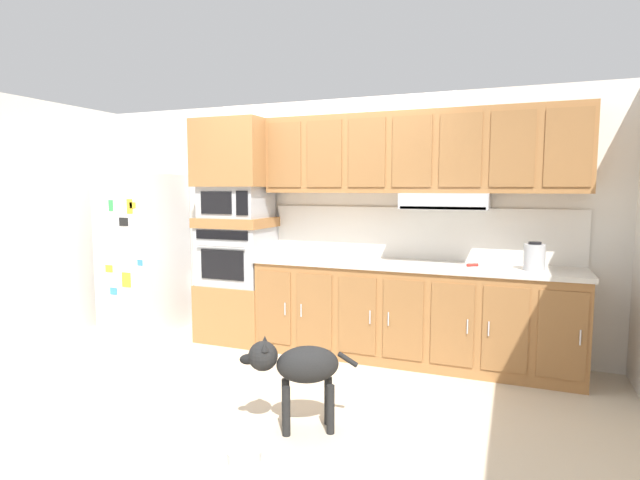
# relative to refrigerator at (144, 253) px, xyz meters

# --- Properties ---
(ground_plane) EXTENTS (9.60, 9.60, 0.00)m
(ground_plane) POSITION_rel_refrigerator_xyz_m (2.10, -0.68, -0.88)
(ground_plane) COLOR beige
(back_kitchen_wall) EXTENTS (6.20, 0.12, 2.50)m
(back_kitchen_wall) POSITION_rel_refrigerator_xyz_m (2.10, 0.43, 0.37)
(back_kitchen_wall) COLOR silver
(back_kitchen_wall) RESTS_ON ground
(side_panel_left) EXTENTS (0.12, 7.10, 2.50)m
(side_panel_left) POSITION_rel_refrigerator_xyz_m (-0.70, -0.68, 0.37)
(side_panel_left) COLOR silver
(side_panel_left) RESTS_ON ground
(refrigerator) EXTENTS (0.76, 0.73, 1.76)m
(refrigerator) POSITION_rel_refrigerator_xyz_m (0.00, 0.00, 0.00)
(refrigerator) COLOR white
(refrigerator) RESTS_ON ground
(oven_base_cabinet) EXTENTS (0.74, 0.62, 0.60)m
(oven_base_cabinet) POSITION_rel_refrigerator_xyz_m (1.18, 0.07, -0.58)
(oven_base_cabinet) COLOR #996638
(oven_base_cabinet) RESTS_ON ground
(built_in_oven) EXTENTS (0.70, 0.62, 0.60)m
(built_in_oven) POSITION_rel_refrigerator_xyz_m (1.18, 0.07, 0.02)
(built_in_oven) COLOR #A8AAAF
(built_in_oven) RESTS_ON oven_base_cabinet
(appliance_mid_shelf) EXTENTS (0.74, 0.62, 0.10)m
(appliance_mid_shelf) POSITION_rel_refrigerator_xyz_m (1.18, 0.07, 0.37)
(appliance_mid_shelf) COLOR #996638
(appliance_mid_shelf) RESTS_ON built_in_oven
(microwave) EXTENTS (0.64, 0.54, 0.32)m
(microwave) POSITION_rel_refrigerator_xyz_m (1.18, 0.07, 0.58)
(microwave) COLOR #A8AAAF
(microwave) RESTS_ON appliance_mid_shelf
(appliance_upper_cabinet) EXTENTS (0.74, 0.62, 0.68)m
(appliance_upper_cabinet) POSITION_rel_refrigerator_xyz_m (1.18, 0.07, 1.08)
(appliance_upper_cabinet) COLOR #996638
(appliance_upper_cabinet) RESTS_ON microwave
(lower_cabinet_run) EXTENTS (2.94, 0.63, 0.88)m
(lower_cabinet_run) POSITION_rel_refrigerator_xyz_m (3.02, 0.07, -0.44)
(lower_cabinet_run) COLOR #996638
(lower_cabinet_run) RESTS_ON ground
(countertop_slab) EXTENTS (2.98, 0.64, 0.04)m
(countertop_slab) POSITION_rel_refrigerator_xyz_m (3.02, 0.07, 0.02)
(countertop_slab) COLOR beige
(countertop_slab) RESTS_ON lower_cabinet_run
(backsplash_panel) EXTENTS (2.98, 0.02, 0.50)m
(backsplash_panel) POSITION_rel_refrigerator_xyz_m (3.02, 0.36, 0.29)
(backsplash_panel) COLOR silver
(backsplash_panel) RESTS_ON countertop_slab
(upper_cabinet_with_hood) EXTENTS (2.94, 0.48, 0.88)m
(upper_cabinet_with_hood) POSITION_rel_refrigerator_xyz_m (3.03, 0.19, 1.02)
(upper_cabinet_with_hood) COLOR #996638
(upper_cabinet_with_hood) RESTS_ON backsplash_panel
(screwdriver) EXTENTS (0.16, 0.16, 0.03)m
(screwdriver) POSITION_rel_refrigerator_xyz_m (3.57, 0.04, 0.05)
(screwdriver) COLOR red
(screwdriver) RESTS_ON countertop_slab
(electric_kettle) EXTENTS (0.17, 0.17, 0.24)m
(electric_kettle) POSITION_rel_refrigerator_xyz_m (4.06, 0.02, 0.15)
(electric_kettle) COLOR #A8AAAF
(electric_kettle) RESTS_ON countertop_slab
(dog) EXTENTS (0.72, 0.44, 0.63)m
(dog) POSITION_rel_refrigerator_xyz_m (2.60, -1.57, -0.45)
(dog) COLOR black
(dog) RESTS_ON ground
(dog_food_bowl) EXTENTS (0.20, 0.20, 0.06)m
(dog_food_bowl) POSITION_rel_refrigerator_xyz_m (2.46, -2.03, -0.85)
(dog_food_bowl) COLOR #B2B7BC
(dog_food_bowl) RESTS_ON ground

